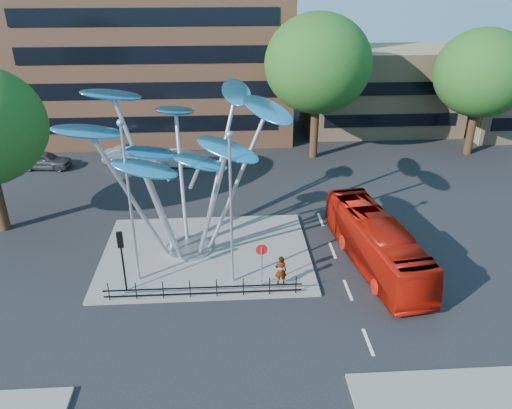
{
  "coord_description": "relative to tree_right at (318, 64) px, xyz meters",
  "views": [
    {
      "loc": [
        0.34,
        -19.19,
        15.37
      ],
      "look_at": [
        1.8,
        4.0,
        4.15
      ],
      "focal_mm": 35.0,
      "sensor_mm": 36.0,
      "label": 1
    }
  ],
  "objects": [
    {
      "name": "ground",
      "position": [
        -8.0,
        -22.0,
        -8.04
      ],
      "size": [
        120.0,
        120.0,
        0.0
      ],
      "primitive_type": "plane",
      "color": "black",
      "rests_on": "ground"
    },
    {
      "name": "street_lamp_right",
      "position": [
        -7.5,
        -19.0,
        -2.94
      ],
      "size": [
        0.36,
        0.36,
        8.3
      ],
      "color": "#9EA0A5",
      "rests_on": "traffic_island"
    },
    {
      "name": "tree_right",
      "position": [
        0.0,
        0.0,
        0.0
      ],
      "size": [
        8.8,
        8.8,
        12.11
      ],
      "color": "black",
      "rests_on": "ground"
    },
    {
      "name": "street_lamp_left",
      "position": [
        -12.5,
        -18.5,
        -2.68
      ],
      "size": [
        0.36,
        0.36,
        8.8
      ],
      "color": "#9EA0A5",
      "rests_on": "traffic_island"
    },
    {
      "name": "low_building_near",
      "position": [
        8.0,
        8.0,
        -4.04
      ],
      "size": [
        15.0,
        8.0,
        8.0
      ],
      "primitive_type": "cube",
      "color": "tan",
      "rests_on": "ground"
    },
    {
      "name": "no_entry_sign_island",
      "position": [
        -6.0,
        -19.48,
        -6.22
      ],
      "size": [
        0.6,
        0.1,
        2.45
      ],
      "color": "#9EA0A5",
      "rests_on": "traffic_island"
    },
    {
      "name": "pedestrian",
      "position": [
        -5.0,
        -19.5,
        -7.02
      ],
      "size": [
        0.64,
        0.43,
        1.73
      ],
      "primitive_type": "imported",
      "rotation": [
        0.0,
        0.0,
        3.16
      ],
      "color": "gray",
      "rests_on": "traffic_island"
    },
    {
      "name": "traffic_light_island",
      "position": [
        -13.0,
        -19.5,
        -5.42
      ],
      "size": [
        0.28,
        0.18,
        3.42
      ],
      "color": "black",
      "rests_on": "traffic_island"
    },
    {
      "name": "parked_car_left",
      "position": [
        -22.68,
        -1.43,
        -7.31
      ],
      "size": [
        4.41,
        2.15,
        1.45
      ],
      "primitive_type": "imported",
      "rotation": [
        0.0,
        0.0,
        1.46
      ],
      "color": "#44464C",
      "rests_on": "ground"
    },
    {
      "name": "pedestrian_railing_front",
      "position": [
        -9.0,
        -20.3,
        -7.48
      ],
      "size": [
        10.0,
        0.06,
        1.0
      ],
      "color": "black",
      "rests_on": "traffic_island"
    },
    {
      "name": "traffic_island",
      "position": [
        -9.0,
        -16.0,
        -7.96
      ],
      "size": [
        12.0,
        9.0,
        0.15
      ],
      "primitive_type": "cube",
      "color": "slate",
      "rests_on": "ground"
    },
    {
      "name": "leaf_sculpture",
      "position": [
        -10.07,
        -15.32,
        -1.16
      ],
      "size": [
        12.72,
        9.54,
        9.51
      ],
      "color": "#9EA0A5",
      "rests_on": "traffic_island"
    },
    {
      "name": "parked_car_right",
      "position": [
        -11.3,
        -1.41,
        -7.37
      ],
      "size": [
        4.79,
        2.32,
        1.34
      ],
      "primitive_type": "imported",
      "rotation": [
        0.0,
        0.0,
        1.47
      ],
      "color": "white",
      "rests_on": "ground"
    },
    {
      "name": "parked_car_mid",
      "position": [
        -15.8,
        -0.64,
        -7.29
      ],
      "size": [
        4.61,
        1.89,
        1.49
      ],
      "primitive_type": "imported",
      "rotation": [
        0.0,
        0.0,
        1.5
      ],
      "color": "#969A9D",
      "rests_on": "ground"
    },
    {
      "name": "red_bus",
      "position": [
        0.5,
        -17.62,
        -6.62
      ],
      "size": [
        3.8,
        10.39,
        2.83
      ],
      "primitive_type": "imported",
      "rotation": [
        0.0,
        0.0,
        0.14
      ],
      "color": "#A91307",
      "rests_on": "ground"
    },
    {
      "name": "tree_far",
      "position": [
        14.0,
        0.0,
        -0.93
      ],
      "size": [
        8.0,
        8.0,
        10.81
      ],
      "color": "black",
      "rests_on": "ground"
    }
  ]
}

